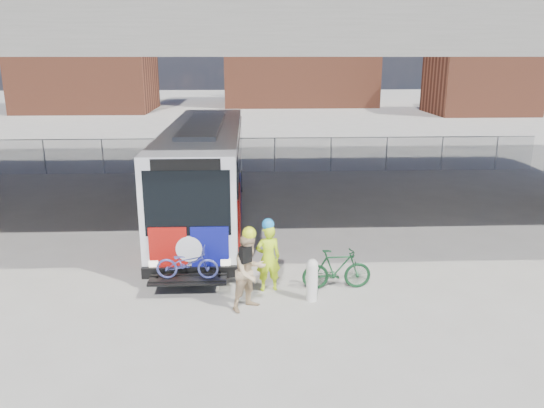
{
  "coord_description": "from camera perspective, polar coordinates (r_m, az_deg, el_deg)",
  "views": [
    {
      "loc": [
        -0.41,
        -15.68,
        6.05
      ],
      "look_at": [
        0.31,
        0.03,
        1.6
      ],
      "focal_mm": 35.0,
      "sensor_mm": 36.0,
      "label": 1
    }
  ],
  "objects": [
    {
      "name": "bus",
      "position": [
        19.75,
        -7.21,
        4.17
      ],
      "size": [
        2.67,
        12.9,
        3.69
      ],
      "color": "silver",
      "rests_on": "ground"
    },
    {
      "name": "bike_parked",
      "position": [
        14.26,
        6.97,
        -6.98
      ],
      "size": [
        1.87,
        0.59,
        1.11
      ],
      "primitive_type": "imported",
      "rotation": [
        0.0,
        0.0,
        1.61
      ],
      "color": "#144021",
      "rests_on": "ground"
    },
    {
      "name": "cyclist_hivis",
      "position": [
        13.93,
        -0.41,
        -5.63
      ],
      "size": [
        0.73,
        0.55,
        1.99
      ],
      "rotation": [
        0.0,
        0.0,
        3.33
      ],
      "color": "#C9F519",
      "rests_on": "ground"
    },
    {
      "name": "brick_buildings",
      "position": [
        63.93,
        -1.19,
        15.22
      ],
      "size": [
        54.0,
        22.0,
        12.0
      ],
      "color": "brown",
      "rests_on": "ground"
    },
    {
      "name": "ground",
      "position": [
        16.81,
        -1.06,
        -5.3
      ],
      "size": [
        160.0,
        160.0,
        0.0
      ],
      "primitive_type": "plane",
      "color": "#9E9991",
      "rests_on": "ground"
    },
    {
      "name": "chainlink_fence",
      "position": [
        28.07,
        -1.76,
        6.3
      ],
      "size": [
        30.0,
        0.06,
        30.0
      ],
      "color": "gray",
      "rests_on": "ground"
    },
    {
      "name": "overpass",
      "position": [
        19.69,
        -1.5,
        17.23
      ],
      "size": [
        40.0,
        16.0,
        7.95
      ],
      "color": "#605E59",
      "rests_on": "ground"
    },
    {
      "name": "smokestack",
      "position": [
        72.42,
        9.48,
        20.7
      ],
      "size": [
        2.2,
        2.2,
        25.0
      ],
      "primitive_type": "cylinder",
      "color": "brown",
      "rests_on": "ground"
    },
    {
      "name": "cyclist_tan",
      "position": [
        12.95,
        -2.43,
        -7.17
      ],
      "size": [
        1.19,
        1.16,
        2.12
      ],
      "rotation": [
        0.0,
        0.0,
        0.68
      ],
      "color": "tan",
      "rests_on": "ground"
    },
    {
      "name": "bollard",
      "position": [
        13.54,
        4.32,
        -7.97
      ],
      "size": [
        0.29,
        0.29,
        1.12
      ],
      "color": "silver",
      "rests_on": "ground"
    }
  ]
}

